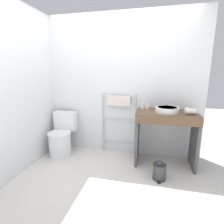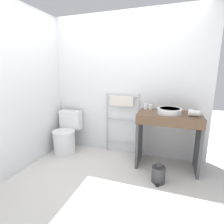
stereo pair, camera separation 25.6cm
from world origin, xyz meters
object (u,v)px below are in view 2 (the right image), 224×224
toilet (66,136)px  cup_near_wall (146,107)px  sink_basin (170,111)px  cup_near_edge (151,107)px  hair_dryer (194,113)px  towel_radiator (122,110)px  trash_bin (158,174)px

toilet → cup_near_wall: bearing=8.7°
sink_basin → cup_near_edge: 0.35m
toilet → sink_basin: bearing=0.6°
toilet → hair_dryer: bearing=-0.5°
toilet → hair_dryer: 2.24m
towel_radiator → hair_dryer: towel_radiator is taller
towel_radiator → sink_basin: towel_radiator is taller
sink_basin → toilet: bearing=-179.4°
sink_basin → trash_bin: 0.92m
cup_near_edge → trash_bin: size_ratio=0.31×
cup_near_wall → cup_near_edge: same height
hair_dryer → trash_bin: (-0.42, -0.40, -0.81)m
cup_near_wall → trash_bin: (0.30, -0.64, -0.81)m
cup_near_wall → hair_dryer: same height
toilet → cup_near_edge: 1.65m
toilet → trash_bin: bearing=-13.6°
cup_near_edge → hair_dryer: 0.67m
towel_radiator → cup_near_edge: bearing=-9.0°
cup_near_edge → towel_radiator: bearing=171.0°
toilet → towel_radiator: 1.16m
sink_basin → trash_bin: size_ratio=1.25×
trash_bin → toilet: bearing=166.4°
sink_basin → cup_near_edge: cup_near_edge is taller
sink_basin → cup_near_wall: size_ratio=3.99×
toilet → cup_near_wall: cup_near_wall is taller
towel_radiator → cup_near_edge: size_ratio=12.59×
toilet → hair_dryer: hair_dryer is taller
towel_radiator → sink_basin: bearing=-17.9°
cup_near_edge → hair_dryer: size_ratio=0.46×
hair_dryer → trash_bin: size_ratio=0.68×
toilet → towel_radiator: size_ratio=0.69×
cup_near_edge → trash_bin: (0.22, -0.62, -0.81)m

